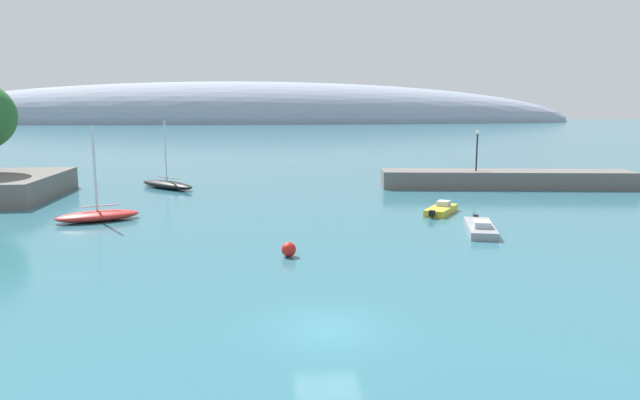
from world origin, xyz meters
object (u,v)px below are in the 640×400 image
object	(u,v)px
sailboat_red_near_shore	(98,215)
harbor_lamp_post	(477,146)
sailboat_black_mid_mooring	(167,184)
motorboat_yellow_alongside_breakwater	(441,210)
mooring_buoy_red	(289,249)
motorboat_grey_foreground	(480,228)

from	to	relation	value
sailboat_red_near_shore	harbor_lamp_post	distance (m)	36.42
sailboat_red_near_shore	sailboat_black_mid_mooring	bearing A→B (deg)	-120.38
sailboat_red_near_shore	sailboat_black_mid_mooring	world-z (taller)	sailboat_red_near_shore
motorboat_yellow_alongside_breakwater	mooring_buoy_red	size ratio (longest dim) A/B	5.24
sailboat_black_mid_mooring	motorboat_grey_foreground	xyz separation A→B (m)	(24.07, -22.79, -0.13)
sailboat_black_mid_mooring	harbor_lamp_post	xyz separation A→B (m)	(31.22, -2.82, 3.85)
sailboat_red_near_shore	motorboat_yellow_alongside_breakwater	xyz separation A→B (m)	(25.88, 0.39, -0.14)
sailboat_black_mid_mooring	motorboat_yellow_alongside_breakwater	distance (m)	28.43
sailboat_black_mid_mooring	mooring_buoy_red	size ratio (longest dim) A/B	8.29
harbor_lamp_post	motorboat_yellow_alongside_breakwater	bearing A→B (deg)	-120.33
mooring_buoy_red	harbor_lamp_post	distance (m)	32.31
mooring_buoy_red	harbor_lamp_post	xyz separation A→B (m)	(20.14, 24.96, 3.86)
motorboat_grey_foreground	mooring_buoy_red	world-z (taller)	motorboat_grey_foreground
sailboat_red_near_shore	mooring_buoy_red	world-z (taller)	sailboat_red_near_shore
sailboat_red_near_shore	motorboat_yellow_alongside_breakwater	world-z (taller)	sailboat_red_near_shore
motorboat_grey_foreground	mooring_buoy_red	bearing A→B (deg)	-54.19
motorboat_grey_foreground	sailboat_red_near_shore	bearing A→B (deg)	-88.86
harbor_lamp_post	sailboat_red_near_shore	bearing A→B (deg)	-158.03
mooring_buoy_red	motorboat_grey_foreground	bearing A→B (deg)	21.02
sailboat_red_near_shore	mooring_buoy_red	xyz separation A→B (m)	(13.44, -11.41, -0.03)
motorboat_grey_foreground	harbor_lamp_post	xyz separation A→B (m)	(7.15, 19.97, 3.97)
sailboat_red_near_shore	harbor_lamp_post	size ratio (longest dim) A/B	1.70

